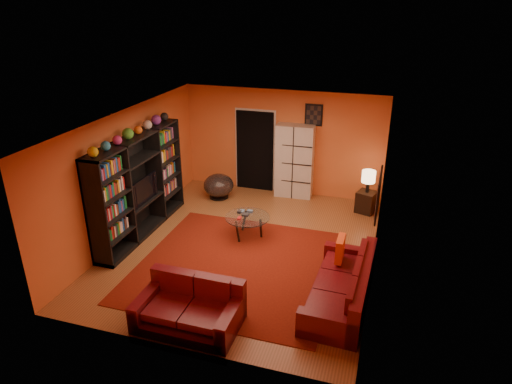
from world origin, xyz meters
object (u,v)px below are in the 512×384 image
(storage_cabinet, at_px, (294,161))
(tv, at_px, (141,190))
(sofa, at_px, (345,287))
(bowl_chair, at_px, (219,185))
(table_lamp, at_px, (369,177))
(entertainment_unit, at_px, (139,186))
(coffee_table, at_px, (248,219))
(loveseat, at_px, (191,307))
(side_table, at_px, (366,202))

(storage_cabinet, bearing_deg, tv, -134.52)
(sofa, xyz_separation_m, bowl_chair, (-3.52, 3.33, 0.04))
(storage_cabinet, height_order, table_lamp, storage_cabinet)
(entertainment_unit, distance_m, table_lamp, 5.05)
(table_lamp, bearing_deg, coffee_table, -138.98)
(tv, distance_m, loveseat, 3.30)
(tv, xyz_separation_m, sofa, (4.36, -1.18, -0.70))
(entertainment_unit, distance_m, storage_cabinet, 3.85)
(entertainment_unit, height_order, loveseat, entertainment_unit)
(entertainment_unit, xyz_separation_m, coffee_table, (2.21, 0.41, -0.63))
(coffee_table, height_order, bowl_chair, bowl_chair)
(sofa, bearing_deg, side_table, 91.50)
(coffee_table, relative_size, bowl_chair, 1.23)
(entertainment_unit, relative_size, bowl_chair, 4.02)
(table_lamp, bearing_deg, storage_cabinet, 166.60)
(entertainment_unit, bearing_deg, sofa, -15.39)
(loveseat, bearing_deg, sofa, -61.02)
(tv, distance_m, table_lamp, 5.02)
(loveseat, distance_m, side_table, 5.28)
(entertainment_unit, relative_size, side_table, 6.00)
(loveseat, relative_size, coffee_table, 1.70)
(bowl_chair, distance_m, side_table, 3.57)
(coffee_table, bearing_deg, tv, -168.36)
(loveseat, xyz_separation_m, table_lamp, (2.23, 4.78, 0.58))
(sofa, height_order, loveseat, same)
(loveseat, xyz_separation_m, bowl_chair, (-1.33, 4.53, 0.04))
(tv, bearing_deg, sofa, -105.16)
(bowl_chair, bearing_deg, entertainment_unit, -112.92)
(loveseat, bearing_deg, bowl_chair, 16.60)
(entertainment_unit, height_order, tv, entertainment_unit)
(coffee_table, bearing_deg, table_lamp, 41.02)
(tv, relative_size, table_lamp, 1.78)
(coffee_table, relative_size, table_lamp, 1.78)
(loveseat, bearing_deg, storage_cabinet, -4.30)
(sofa, xyz_separation_m, loveseat, (-2.19, -1.20, -0.00))
(bowl_chair, xyz_separation_m, side_table, (3.56, 0.25, -0.07))
(bowl_chair, relative_size, side_table, 1.49)
(sofa, bearing_deg, bowl_chair, 138.77)
(loveseat, distance_m, table_lamp, 5.31)
(entertainment_unit, relative_size, loveseat, 1.92)
(coffee_table, distance_m, side_table, 2.98)
(loveseat, bearing_deg, tv, 42.61)
(side_table, bearing_deg, sofa, -90.68)
(storage_cabinet, distance_m, bowl_chair, 1.96)
(entertainment_unit, relative_size, coffee_table, 3.26)
(tv, relative_size, loveseat, 0.59)
(tv, height_order, storage_cabinet, storage_cabinet)
(sofa, distance_m, table_lamp, 3.63)
(storage_cabinet, xyz_separation_m, bowl_chair, (-1.74, -0.69, -0.59))
(entertainment_unit, height_order, bowl_chair, entertainment_unit)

